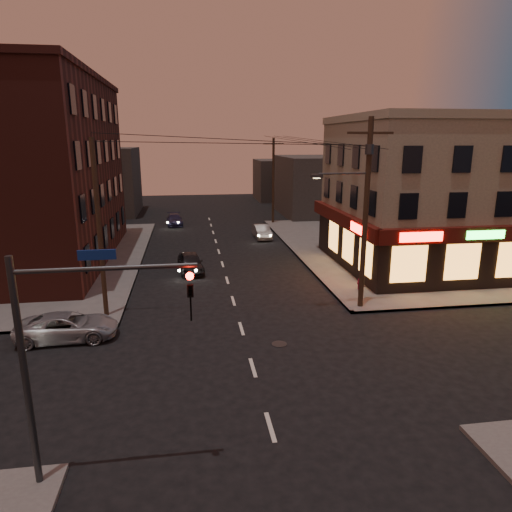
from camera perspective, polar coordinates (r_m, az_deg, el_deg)
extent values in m
plane|color=black|center=(19.16, -0.40, -13.79)|extent=(120.00, 120.00, 0.00)
cube|color=#514F4C|center=(42.09, 20.68, 1.17)|extent=(24.00, 28.00, 0.15)
cube|color=tan|center=(35.58, 22.82, 7.01)|extent=(15.00, 12.00, 10.00)
cube|color=tan|center=(35.39, 23.67, 15.45)|extent=(15.20, 12.20, 0.50)
cube|color=black|center=(31.28, 27.78, -0.59)|extent=(15.12, 0.25, 3.40)
cube|color=black|center=(32.93, 11.08, 1.52)|extent=(0.25, 12.12, 3.40)
cube|color=#45100B|center=(30.68, 28.49, 2.52)|extent=(15.60, 0.50, 0.90)
cube|color=#45100B|center=(32.48, 10.73, 4.60)|extent=(0.50, 12.60, 0.90)
cube|color=#FF140C|center=(27.60, 19.97, 2.25)|extent=(2.60, 0.06, 0.55)
cube|color=#26FF3F|center=(29.70, 26.79, 2.38)|extent=(2.40, 0.06, 0.50)
cube|color=#FF140C|center=(28.88, 12.67, 3.29)|extent=(0.06, 2.60, 0.55)
cube|color=#FF9B38|center=(30.79, 27.06, -0.53)|extent=(12.40, 0.08, 2.20)
cube|color=#FF9B38|center=(31.94, 11.43, 1.29)|extent=(0.08, 8.40, 2.20)
cube|color=#4B1E18|center=(37.79, -27.59, 9.17)|extent=(12.00, 20.00, 13.00)
cube|color=#3F3D3A|center=(57.38, 8.20, 8.74)|extent=(10.00, 12.00, 7.00)
cube|color=#3F3D3A|center=(59.88, -18.94, 8.83)|extent=(9.00, 10.00, 8.00)
cube|color=#3F3D3A|center=(70.46, 3.33, 9.49)|extent=(8.00, 8.00, 6.00)
cylinder|color=#382619|center=(24.63, 13.52, 4.90)|extent=(0.28, 0.28, 10.00)
cube|color=#382619|center=(24.31, 14.12, 14.70)|extent=(2.40, 0.12, 0.12)
cylinder|color=#333538|center=(24.32, 14.00, 12.82)|extent=(0.44, 0.44, 0.50)
cylinder|color=#333538|center=(23.91, 10.90, 10.08)|extent=(2.60, 0.10, 0.10)
cube|color=#333538|center=(23.50, 7.61, 9.89)|extent=(0.60, 0.25, 0.18)
cube|color=#FFD88C|center=(23.51, 7.61, 9.65)|extent=(0.35, 0.15, 0.04)
cylinder|color=#382619|center=(49.77, 2.17, 9.35)|extent=(0.26, 0.26, 9.00)
cylinder|color=#382619|center=(24.04, -19.00, 3.07)|extent=(0.24, 0.24, 9.00)
cylinder|color=#333538|center=(13.26, -26.86, -13.50)|extent=(0.18, 0.18, 6.40)
cylinder|color=#333538|center=(11.71, -18.17, -1.48)|extent=(4.40, 0.12, 0.12)
imported|color=black|center=(11.67, -8.25, -3.50)|extent=(0.16, 0.20, 1.00)
sphere|color=#FF0C05|center=(11.48, -8.29, -2.50)|extent=(0.20, 0.20, 0.20)
cube|color=navy|center=(11.66, -19.28, 0.14)|extent=(0.90, 0.05, 0.25)
imported|color=gray|center=(23.10, -22.51, -8.15)|extent=(4.58, 2.23, 1.25)
imported|color=black|center=(32.21, -8.21, -0.80)|extent=(2.03, 4.13, 1.36)
imported|color=gray|center=(42.73, 0.74, 3.07)|extent=(1.47, 3.90, 1.27)
imported|color=#1D1D3A|center=(50.12, -10.14, 4.48)|extent=(1.90, 4.12, 1.17)
cylinder|color=maroon|center=(28.56, 12.81, -3.53)|extent=(0.26, 0.26, 0.56)
sphere|color=maroon|center=(28.47, 12.85, -2.94)|extent=(0.22, 0.22, 0.22)
cylinder|color=maroon|center=(28.53, 12.82, -3.31)|extent=(0.32, 0.19, 0.11)
cylinder|color=maroon|center=(28.53, 12.82, -3.31)|extent=(0.19, 0.32, 0.11)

